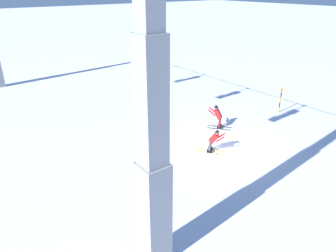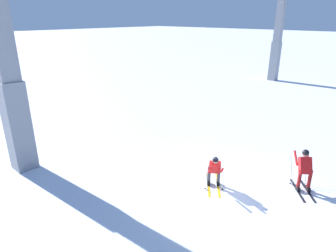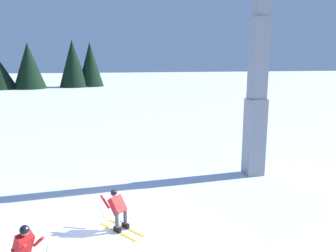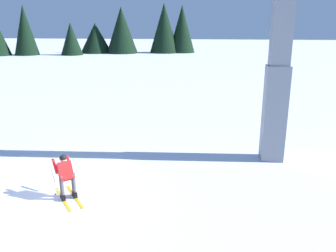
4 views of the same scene
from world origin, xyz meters
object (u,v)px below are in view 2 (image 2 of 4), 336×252
(skier_carving_main, at_px, (215,169))
(lift_tower_far, at_px, (279,29))
(lift_tower_near, at_px, (3,51))
(skier_distant_uphill, at_px, (305,167))

(skier_carving_main, xyz_separation_m, lift_tower_far, (20.80, 6.95, 4.20))
(skier_carving_main, height_order, lift_tower_far, lift_tower_far)
(lift_tower_near, xyz_separation_m, lift_tower_far, (25.01, 0.00, 0.05))
(skier_carving_main, relative_size, lift_tower_near, 0.14)
(lift_tower_far, bearing_deg, lift_tower_near, -180.00)
(lift_tower_near, height_order, lift_tower_far, same)
(lift_tower_near, bearing_deg, skier_distant_uphill, -55.92)
(lift_tower_near, distance_m, skier_distant_uphill, 12.12)
(lift_tower_far, relative_size, skier_distant_uphill, 7.01)
(lift_tower_far, bearing_deg, skier_distant_uphill, -153.02)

